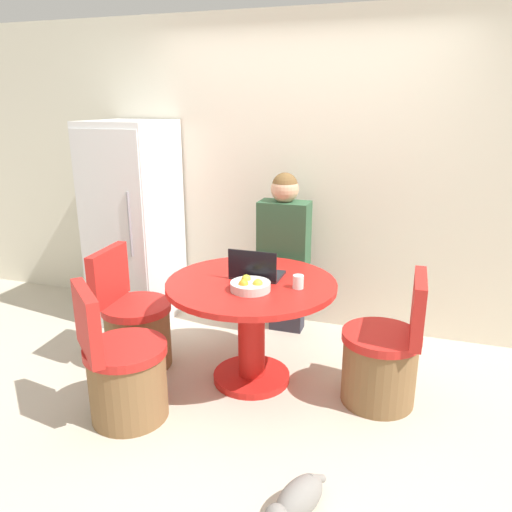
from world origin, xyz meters
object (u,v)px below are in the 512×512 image
object	(u,v)px
chair_left_side	(135,328)
chair_right_side	(383,361)
dining_table	(251,312)
person_seated	(285,247)
laptop	(256,272)
refrigerator	(134,224)
chair_near_left_corner	(124,375)
fruit_bowl	(250,286)
cat	(297,500)

from	to	relation	value
chair_left_side	chair_right_side	size ratio (longest dim) A/B	1.00
dining_table	person_seated	size ratio (longest dim) A/B	0.84
chair_right_side	person_seated	size ratio (longest dim) A/B	0.65
laptop	refrigerator	bearing A→B (deg)	-25.67
refrigerator	person_seated	xyz separation A→B (m)	(1.36, 0.07, -0.11)
refrigerator	person_seated	size ratio (longest dim) A/B	1.27
laptop	chair_right_side	bearing A→B (deg)	175.88
laptop	chair_near_left_corner	bearing A→B (deg)	50.80
refrigerator	laptop	size ratio (longest dim) A/B	5.19
fruit_bowl	cat	distance (m)	1.29
chair_right_side	fruit_bowl	xyz separation A→B (m)	(-0.85, -0.18, 0.48)
person_seated	laptop	world-z (taller)	person_seated
refrigerator	fruit_bowl	bearing A→B (deg)	-32.63
cat	chair_left_side	bearing A→B (deg)	-102.79
chair_left_side	cat	xyz separation A→B (m)	(1.50, -1.03, -0.20)
chair_near_left_corner	fruit_bowl	xyz separation A→B (m)	(0.65, 0.50, 0.48)
dining_table	laptop	xyz separation A→B (m)	(0.01, 0.08, 0.26)
laptop	cat	size ratio (longest dim) A/B	0.78
refrigerator	chair_right_side	bearing A→B (deg)	-17.65
dining_table	person_seated	distance (m)	0.83
dining_table	fruit_bowl	xyz separation A→B (m)	(0.05, -0.16, 0.25)
chair_near_left_corner	chair_right_side	bearing A→B (deg)	-113.22
chair_right_side	fruit_bowl	bearing A→B (deg)	-79.51
refrigerator	fruit_bowl	world-z (taller)	refrigerator
chair_left_side	fruit_bowl	world-z (taller)	chair_left_side
dining_table	chair_near_left_corner	bearing A→B (deg)	-132.28
chair_near_left_corner	laptop	xyz separation A→B (m)	(0.61, 0.75, 0.49)
chair_right_side	cat	size ratio (longest dim) A/B	2.06
chair_near_left_corner	laptop	size ratio (longest dim) A/B	2.64
cat	chair_right_side	bearing A→B (deg)	-172.80
refrigerator	chair_left_side	xyz separation A→B (m)	(0.45, -0.79, -0.58)
laptop	fruit_bowl	xyz separation A→B (m)	(0.04, -0.24, -0.01)
fruit_bowl	cat	xyz separation A→B (m)	(0.56, -0.93, -0.69)
refrigerator	chair_near_left_corner	world-z (taller)	refrigerator
chair_left_side	fruit_bowl	xyz separation A→B (m)	(0.94, -0.10, 0.48)
person_seated	chair_right_side	bearing A→B (deg)	138.37
person_seated	fruit_bowl	xyz separation A→B (m)	(0.03, -0.95, 0.01)
refrigerator	cat	bearing A→B (deg)	-43.18
refrigerator	dining_table	xyz separation A→B (m)	(1.34, -0.73, -0.35)
cat	dining_table	bearing A→B (deg)	-129.21
chair_near_left_corner	cat	size ratio (longest dim) A/B	2.06
refrigerator	chair_near_left_corner	size ratio (longest dim) A/B	1.97
refrigerator	chair_left_side	distance (m)	1.08
chair_left_side	laptop	world-z (taller)	laptop
cat	refrigerator	bearing A→B (deg)	-111.31
fruit_bowl	cat	world-z (taller)	fruit_bowl
dining_table	fruit_bowl	world-z (taller)	fruit_bowl
chair_left_side	laptop	bearing A→B (deg)	-84.75
chair_near_left_corner	fruit_bowl	distance (m)	0.95
chair_near_left_corner	chair_right_side	xyz separation A→B (m)	(1.50, 0.68, 0.00)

